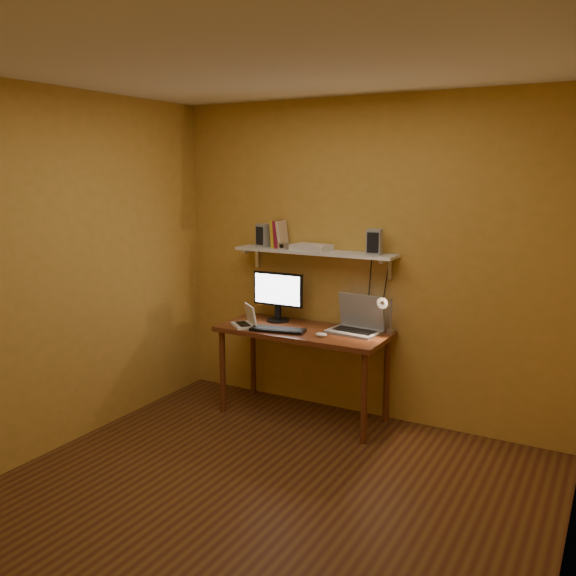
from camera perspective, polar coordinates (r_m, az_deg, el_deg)
The scene contains 14 objects.
room at distance 3.57m, azimuth -2.52°, elevation -0.64°, with size 3.44×3.24×2.64m.
desk at distance 4.99m, azimuth 1.43°, elevation -4.82°, with size 1.40×0.60×0.75m.
wall_shelf at distance 5.02m, azimuth 2.49°, elevation 3.36°, with size 1.40×0.25×0.21m.
monitor at distance 5.19m, azimuth -0.95°, elevation -0.56°, with size 0.47×0.20×0.42m.
laptop at distance 4.91m, azimuth 6.52°, elevation -3.20°, with size 0.43×0.33×0.30m.
netbook at distance 5.07m, azimuth -3.91°, elevation -3.02°, with size 0.28×0.27×0.18m.
keyboard at distance 4.91m, azimuth -0.96°, elevation -3.93°, with size 0.44×0.15×0.02m, color black.
mouse at distance 4.75m, azimuth 3.15°, elevation -4.38°, with size 0.09×0.06×0.03m, color silver.
desk_lamp at distance 4.78m, azimuth 9.18°, elevation -2.04°, with size 0.09×0.23×0.38m.
speaker_left at distance 5.26m, azimuth -2.22°, elevation 4.95°, with size 0.11×0.11×0.20m, color gray.
speaker_right at distance 4.79m, azimuth 8.08°, elevation 4.30°, with size 0.11×0.11×0.20m, color gray.
books at distance 5.19m, azimuth -0.86°, elevation 5.07°, with size 0.13×0.16×0.23m.
shelf_camera at distance 5.09m, azimuth -0.50°, elevation 3.96°, with size 0.10×0.05×0.06m.
router at distance 5.01m, azimuth 2.22°, elevation 3.82°, with size 0.31×0.20×0.05m, color silver.
Camera 1 is at (1.84, -2.98, 2.01)m, focal length 38.00 mm.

